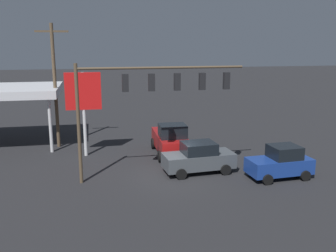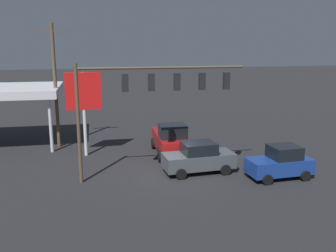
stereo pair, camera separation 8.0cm
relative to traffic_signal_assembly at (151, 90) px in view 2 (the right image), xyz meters
name	(u,v)px [view 2 (the right image)]	position (x,y,z in m)	size (l,w,h in m)	color
ground_plane	(174,175)	(-1.43, -0.17, -5.31)	(200.00, 200.00, 0.00)	#262628
traffic_signal_assembly	(151,90)	(0.00, 0.00, 0.00)	(9.70, 0.43, 6.85)	brown
utility_pole	(55,83)	(6.03, -8.29, -0.35)	(2.40, 0.26, 9.36)	brown
price_sign	(83,95)	(3.93, -5.44, -0.95)	(2.47, 0.27, 5.95)	silver
hatchback_crossing	(280,163)	(-7.52, 1.55, -4.36)	(3.90, 2.15, 1.97)	navy
pickup_parked	(171,140)	(-2.07, -4.35, -4.20)	(2.36, 5.25, 2.40)	maroon
sedan_waiting	(199,158)	(-3.00, -0.35, -4.35)	(4.52, 2.31, 1.93)	#474C51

